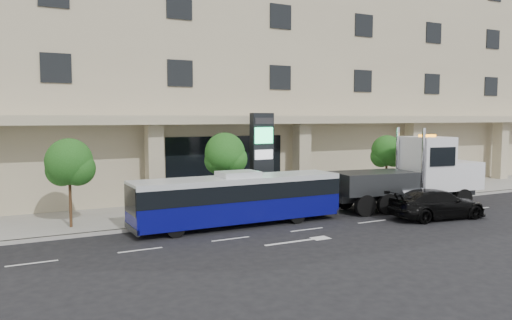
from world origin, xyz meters
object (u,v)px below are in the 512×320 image
at_px(black_sedan, 437,204).
at_px(tow_truck, 413,175).
at_px(signage_pylon, 262,160).
at_px(city_bus, 238,198).

bearing_deg(black_sedan, tow_truck, -13.65).
xyz_separation_m(tow_truck, signage_pylon, (-8.14, 3.58, 0.97)).
xyz_separation_m(tow_truck, black_sedan, (-1.04, -2.79, -1.17)).
bearing_deg(city_bus, black_sedan, -18.30).
xyz_separation_m(black_sedan, signage_pylon, (-7.10, 6.37, 2.14)).
relative_size(city_bus, black_sedan, 1.98).
relative_size(tow_truck, signage_pylon, 1.93).
bearing_deg(signage_pylon, city_bus, -138.06).
height_order(city_bus, tow_truck, tow_truck).
bearing_deg(signage_pylon, black_sedan, -46.13).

